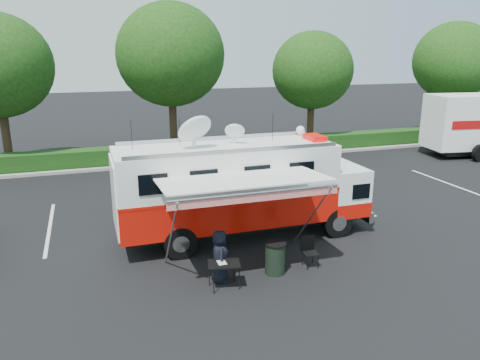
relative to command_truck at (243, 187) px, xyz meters
name	(u,v)px	position (x,y,z in m)	size (l,w,h in m)	color
ground_plane	(245,236)	(0.08, 0.00, -1.78)	(120.00, 120.00, 0.00)	black
back_border	(191,72)	(1.22, 12.90, 3.22)	(60.00, 6.14, 8.87)	#9E998E
stall_lines	(209,210)	(-0.42, 3.00, -1.78)	(24.12, 5.50, 0.01)	silver
command_truck	(243,187)	(0.00, 0.00, 0.00)	(8.68, 2.39, 4.17)	black
awning	(245,183)	(-0.78, -2.48, 0.90)	(4.74, 2.46, 2.86)	silver
person	(220,281)	(-1.64, -2.87, -1.78)	(0.74, 0.48, 1.52)	black
folding_table	(224,265)	(-1.63, -3.26, -1.10)	(0.97, 0.78, 0.74)	black
folding_chair	(309,249)	(1.17, -2.74, -1.25)	(0.48, 0.50, 0.92)	black
trash_bin	(275,258)	(0.02, -2.89, -1.31)	(0.63, 0.63, 0.94)	black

